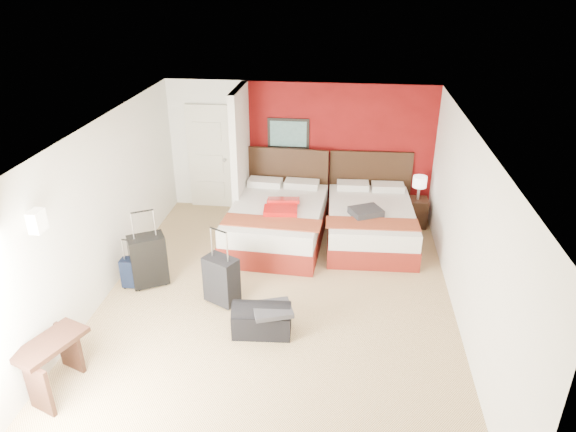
# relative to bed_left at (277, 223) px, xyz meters

# --- Properties ---
(ground) EXTENTS (6.50, 6.50, 0.00)m
(ground) POSITION_rel_bed_left_xyz_m (0.24, -1.87, -0.33)
(ground) COLOR tan
(ground) RESTS_ON ground
(room_walls) EXTENTS (5.02, 6.52, 2.50)m
(room_walls) POSITION_rel_bed_left_xyz_m (-1.16, -0.45, 0.92)
(room_walls) COLOR white
(room_walls) RESTS_ON ground
(red_accent_panel) EXTENTS (3.50, 0.04, 2.50)m
(red_accent_panel) POSITION_rel_bed_left_xyz_m (0.99, 1.36, 0.92)
(red_accent_panel) COLOR maroon
(red_accent_panel) RESTS_ON ground
(partition_wall) EXTENTS (0.12, 1.20, 2.50)m
(partition_wall) POSITION_rel_bed_left_xyz_m (-0.76, 0.74, 0.92)
(partition_wall) COLOR silver
(partition_wall) RESTS_ON ground
(entry_door) EXTENTS (0.82, 0.06, 2.05)m
(entry_door) POSITION_rel_bed_left_xyz_m (-1.51, 1.33, 0.69)
(entry_door) COLOR silver
(entry_door) RESTS_ON ground
(bed_left) EXTENTS (1.68, 2.31, 0.67)m
(bed_left) POSITION_rel_bed_left_xyz_m (0.00, 0.00, 0.00)
(bed_left) COLOR white
(bed_left) RESTS_ON ground
(bed_right) EXTENTS (1.54, 2.14, 0.63)m
(bed_right) POSITION_rel_bed_left_xyz_m (1.61, 0.19, -0.02)
(bed_right) COLOR white
(bed_right) RESTS_ON ground
(red_suitcase_open) EXTENTS (0.62, 0.81, 0.10)m
(red_suitcase_open) POSITION_rel_bed_left_xyz_m (0.10, -0.10, 0.38)
(red_suitcase_open) COLOR red
(red_suitcase_open) RESTS_ON bed_left
(jacket_bundle) EXTENTS (0.62, 0.57, 0.12)m
(jacket_bundle) POSITION_rel_bed_left_xyz_m (1.51, -0.11, 0.35)
(jacket_bundle) COLOR #323337
(jacket_bundle) RESTS_ON bed_right
(nightstand) EXTENTS (0.38, 0.38, 0.53)m
(nightstand) POSITION_rel_bed_left_xyz_m (2.47, 0.89, -0.07)
(nightstand) COLOR black
(nightstand) RESTS_ON ground
(table_lamp) EXTENTS (0.33, 0.33, 0.44)m
(table_lamp) POSITION_rel_bed_left_xyz_m (2.47, 0.89, 0.42)
(table_lamp) COLOR white
(table_lamp) RESTS_ON nightstand
(suitcase_black) EXTENTS (0.61, 0.54, 0.78)m
(suitcase_black) POSITION_rel_bed_left_xyz_m (-1.72, -1.62, 0.06)
(suitcase_black) COLOR black
(suitcase_black) RESTS_ON ground
(suitcase_charcoal) EXTENTS (0.55, 0.47, 0.69)m
(suitcase_charcoal) POSITION_rel_bed_left_xyz_m (-0.53, -1.95, 0.01)
(suitcase_charcoal) COLOR black
(suitcase_charcoal) RESTS_ON ground
(suitcase_navy) EXTENTS (0.32, 0.20, 0.44)m
(suitcase_navy) POSITION_rel_bed_left_xyz_m (-1.94, -1.72, -0.11)
(suitcase_navy) COLOR black
(suitcase_navy) RESTS_ON ground
(duffel_bag) EXTENTS (0.78, 0.45, 0.38)m
(duffel_bag) POSITION_rel_bed_left_xyz_m (0.15, -2.57, -0.14)
(duffel_bag) COLOR black
(duffel_bag) RESTS_ON ground
(jacket_draped) EXTENTS (0.59, 0.54, 0.06)m
(jacket_draped) POSITION_rel_bed_left_xyz_m (0.30, -2.62, 0.08)
(jacket_draped) COLOR #323136
(jacket_draped) RESTS_ON duffel_bag
(desk) EXTENTS (0.66, 0.89, 0.67)m
(desk) POSITION_rel_bed_left_xyz_m (-2.00, -3.84, -0.00)
(desk) COLOR black
(desk) RESTS_ON ground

